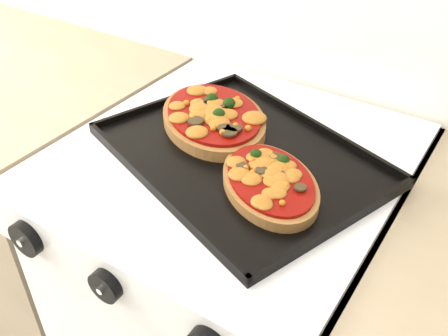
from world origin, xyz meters
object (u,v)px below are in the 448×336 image
Objects in this scene: pizza_right at (270,181)px; pizza_left at (214,116)px; stove at (233,308)px; baking_tray at (240,153)px.

pizza_left is at bearing 148.66° from pizza_right.
pizza_left is (-0.07, 0.04, 0.48)m from stove.
stove is at bearing 154.38° from baking_tray.
stove is 0.47m from baking_tray.
baking_tray is at bearing -45.25° from stove.
pizza_left is (-0.09, 0.06, 0.02)m from baking_tray.
pizza_right is at bearing -34.56° from stove.
pizza_left reaches higher than stove.
pizza_right is (0.11, -0.08, 0.48)m from stove.
pizza_left reaches higher than baking_tray.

